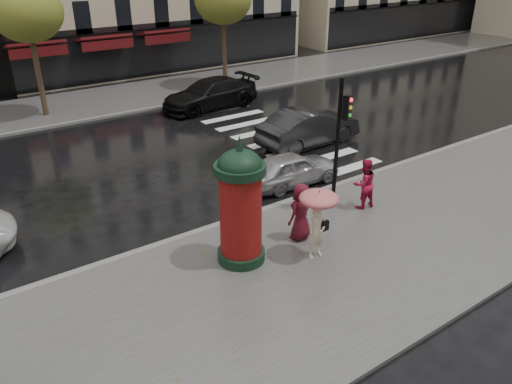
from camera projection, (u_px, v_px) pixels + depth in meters
ground at (292, 266)px, 13.88m from camera, size 160.00×160.00×0.00m
near_sidewalk at (303, 273)px, 13.48m from camera, size 90.00×7.00×0.12m
far_sidewalk at (79, 105)px, 27.82m from camera, size 90.00×6.00×0.12m
near_kerb at (233, 220)px, 16.05m from camera, size 90.00×0.25×0.14m
far_kerb at (97, 118)px, 25.61m from camera, size 90.00×0.25×0.14m
zebra_crossing at (264, 131)px, 24.02m from camera, size 3.60×11.75×0.01m
tree_far_left at (27, 12)px, 23.79m from camera, size 3.40×3.40×6.64m
tree_far_right at (223, 0)px, 29.45m from camera, size 3.40×3.40×6.64m
woman_umbrella at (318, 213)px, 13.52m from camera, size 1.08×1.08×2.08m
woman_red at (364, 184)px, 16.41m from camera, size 0.92×0.76×1.72m
man_burgundy at (301, 212)px, 14.62m from camera, size 0.97×0.74×1.76m
morris_column at (240, 203)px, 13.22m from camera, size 1.37×1.37×3.67m
traffic_light at (340, 133)px, 15.57m from camera, size 0.32×0.43×4.37m
car_silver at (292, 168)px, 18.41m from camera, size 3.74×1.64×1.25m
car_darkgrey at (309, 127)px, 22.11m from camera, size 4.95×1.88×1.61m
car_black at (210, 94)px, 27.09m from camera, size 5.61×2.55×1.59m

